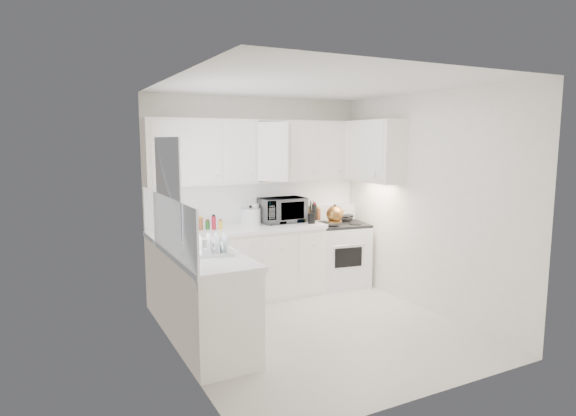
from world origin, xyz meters
TOP-DOWN VIEW (x-y plane):
  - floor at (0.00, 0.00)m, footprint 3.20×3.20m
  - ceiling at (0.00, 0.00)m, footprint 3.20×3.20m
  - wall_back at (0.00, 1.60)m, footprint 3.00×0.00m
  - wall_front at (0.00, -1.60)m, footprint 3.00×0.00m
  - wall_left at (-1.50, 0.00)m, footprint 0.00×3.20m
  - wall_right at (1.50, 0.00)m, footprint 0.00×3.20m
  - window_blinds at (-1.48, 0.35)m, footprint 0.06×0.96m
  - lower_cabinets_back at (-0.39, 1.30)m, footprint 2.22×0.60m
  - lower_cabinets_left at (-1.20, 0.20)m, footprint 0.60×1.60m
  - countertop_back at (-0.39, 1.29)m, footprint 2.24×0.64m
  - countertop_left at (-1.19, 0.20)m, footprint 0.64×1.62m
  - backsplash_back at (0.00, 1.59)m, footprint 2.98×0.02m
  - backsplash_left at (-1.49, 0.20)m, footprint 0.02×1.60m
  - upper_cabinets_back at (0.00, 1.44)m, footprint 3.00×0.33m
  - upper_cabinets_right at (1.33, 0.82)m, footprint 0.33×0.90m
  - sink at (-1.19, 0.55)m, footprint 0.42×0.38m
  - stove at (1.11, 1.28)m, footprint 0.82×0.71m
  - tea_kettle at (0.93, 1.12)m, footprint 0.35×0.32m
  - frying_pan at (1.29, 1.44)m, footprint 0.38×0.53m
  - microwave at (0.28, 1.43)m, footprint 0.61×0.34m
  - rice_cooker at (-0.18, 1.42)m, footprint 0.33×0.33m
  - paper_towel at (-0.11, 1.46)m, footprint 0.12×0.12m
  - utensil_crock at (0.58, 1.14)m, footprint 0.13×0.13m
  - dish_rack at (-1.15, 0.07)m, footprint 0.44×0.36m
  - spice_left_0 at (-0.85, 1.42)m, footprint 0.06×0.06m
  - spice_left_1 at (-0.78, 1.33)m, footprint 0.06×0.06m
  - spice_left_2 at (-0.70, 1.42)m, footprint 0.06×0.06m
  - spice_left_3 at (-0.62, 1.33)m, footprint 0.06×0.06m
  - sauce_right_0 at (0.58, 1.46)m, footprint 0.06×0.06m
  - sauce_right_1 at (0.64, 1.40)m, footprint 0.06×0.06m
  - sauce_right_2 at (0.69, 1.46)m, footprint 0.06×0.06m
  - sauce_right_3 at (0.74, 1.40)m, footprint 0.06×0.06m
  - sauce_right_4 at (0.80, 1.46)m, footprint 0.06×0.06m

SIDE VIEW (x-z plane):
  - floor at x=0.00m, z-range 0.00..0.00m
  - lower_cabinets_back at x=-0.39m, z-range 0.00..0.90m
  - lower_cabinets_left at x=-1.20m, z-range 0.00..0.90m
  - stove at x=1.11m, z-range 0.00..1.14m
  - countertop_back at x=-0.39m, z-range 0.90..0.95m
  - countertop_left at x=-1.19m, z-range 0.90..0.95m
  - frying_pan at x=1.29m, z-range 0.95..0.99m
  - spice_left_0 at x=-0.85m, z-range 0.95..1.08m
  - spice_left_1 at x=-0.78m, z-range 0.95..1.08m
  - spice_left_2 at x=-0.70m, z-range 0.95..1.08m
  - spice_left_3 at x=-0.62m, z-range 0.95..1.08m
  - sauce_right_0 at x=0.58m, z-range 0.95..1.14m
  - sauce_right_1 at x=0.64m, z-range 0.95..1.14m
  - sauce_right_2 at x=0.69m, z-range 0.95..1.14m
  - sauce_right_3 at x=0.74m, z-range 0.95..1.14m
  - sauce_right_4 at x=0.80m, z-range 0.95..1.14m
  - dish_rack at x=-1.15m, z-range 0.95..1.17m
  - sink at x=-1.19m, z-range 0.92..1.22m
  - tea_kettle at x=0.93m, z-range 0.94..1.20m
  - rice_cooker at x=-0.18m, z-range 0.95..1.21m
  - paper_towel at x=-0.11m, z-range 0.95..1.22m
  - utensil_crock at x=0.58m, z-range 0.95..1.27m
  - microwave at x=0.28m, z-range 0.95..1.36m
  - backsplash_back at x=0.00m, z-range 0.95..1.50m
  - backsplash_left at x=-1.49m, z-range 0.95..1.50m
  - wall_back at x=0.00m, z-range -0.20..2.80m
  - wall_front at x=0.00m, z-range -0.20..2.80m
  - wall_left at x=-1.50m, z-range -0.30..2.90m
  - wall_right at x=1.50m, z-range -0.30..2.90m
  - upper_cabinets_back at x=0.00m, z-range 1.10..1.90m
  - upper_cabinets_right at x=1.33m, z-range 1.10..1.90m
  - window_blinds at x=-1.48m, z-range 1.02..2.08m
  - ceiling at x=0.00m, z-range 2.60..2.60m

